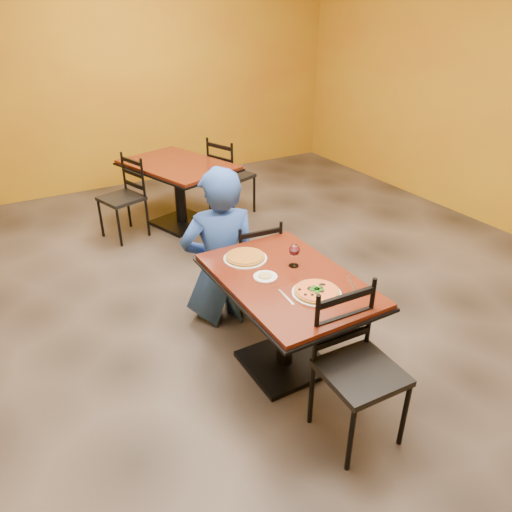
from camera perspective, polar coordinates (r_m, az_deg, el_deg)
floor at (r=3.92m, az=-0.63°, el=-8.78°), size 7.00×8.00×0.01m
wall_back at (r=6.96m, az=-18.12°, el=19.83°), size 7.00×0.01×3.00m
table_main at (r=3.25m, az=3.67°, el=-5.50°), size 0.83×1.23×0.75m
table_second at (r=5.60m, az=-9.28°, el=9.11°), size 1.23×1.50×0.75m
chair_main_near at (r=2.86m, az=12.52°, el=-13.61°), size 0.45×0.45×0.95m
chair_main_far at (r=3.96m, az=-0.49°, el=-0.98°), size 0.42×0.42×0.85m
chair_second_left at (r=5.45m, az=-15.91°, el=6.64°), size 0.51×0.51×0.90m
chair_second_right at (r=5.89m, az=-2.95°, el=9.57°), size 0.56×0.56×0.96m
diner at (r=3.78m, az=-4.37°, el=1.31°), size 0.72×0.56×1.30m
plate_main at (r=2.98m, az=7.31°, el=-4.47°), size 0.31×0.31×0.01m
pizza_main at (r=2.98m, az=7.33°, el=-4.21°), size 0.28×0.28×0.02m
plate_far at (r=3.35m, az=-1.30°, el=-0.30°), size 0.31×0.31×0.01m
pizza_far at (r=3.35m, az=-1.30°, el=-0.06°), size 0.28×0.28×0.02m
side_plate at (r=3.13m, az=1.13°, el=-2.51°), size 0.16×0.16×0.01m
dip at (r=3.13m, az=1.13°, el=-2.37°), size 0.09×0.09×0.01m
wine_glass at (r=3.24m, az=4.62°, el=0.19°), size 0.08×0.08×0.18m
fork at (r=2.94m, az=3.64°, el=-4.94°), size 0.03×0.19×0.00m
knife at (r=3.13m, az=11.49°, el=-3.27°), size 0.11×0.19×0.00m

